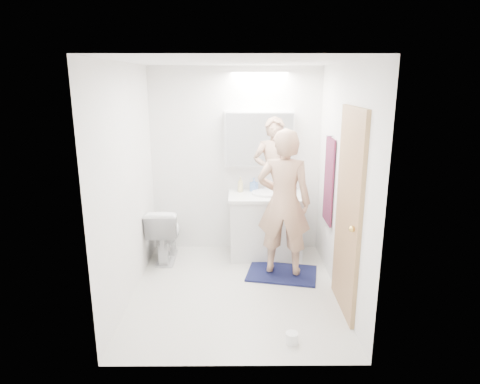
{
  "coord_description": "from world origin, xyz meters",
  "views": [
    {
      "loc": [
        0.02,
        -4.16,
        2.24
      ],
      "look_at": [
        0.05,
        0.25,
        1.05
      ],
      "focal_mm": 31.48,
      "sensor_mm": 36.0,
      "label": 1
    }
  ],
  "objects_px": {
    "person": "(284,203)",
    "vanity_cabinet": "(266,227)",
    "toothbrush_cup": "(286,188)",
    "toilet_paper_roll": "(292,338)",
    "toilet": "(165,233)",
    "soap_bottle_a": "(240,184)",
    "medicine_cabinet": "(259,139)",
    "soap_bottle_b": "(254,185)"
  },
  "relations": [
    {
      "from": "vanity_cabinet",
      "to": "toilet_paper_roll",
      "type": "bearing_deg",
      "value": -86.75
    },
    {
      "from": "medicine_cabinet",
      "to": "soap_bottle_b",
      "type": "relative_size",
      "value": 4.94
    },
    {
      "from": "medicine_cabinet",
      "to": "vanity_cabinet",
      "type": "bearing_deg",
      "value": -67.75
    },
    {
      "from": "toothbrush_cup",
      "to": "soap_bottle_b",
      "type": "bearing_deg",
      "value": 177.25
    },
    {
      "from": "medicine_cabinet",
      "to": "soap_bottle_a",
      "type": "height_order",
      "value": "medicine_cabinet"
    },
    {
      "from": "medicine_cabinet",
      "to": "soap_bottle_a",
      "type": "bearing_deg",
      "value": -165.95
    },
    {
      "from": "vanity_cabinet",
      "to": "medicine_cabinet",
      "type": "distance_m",
      "value": 1.13
    },
    {
      "from": "toilet",
      "to": "soap_bottle_a",
      "type": "xyz_separation_m",
      "value": [
        0.96,
        0.27,
        0.57
      ]
    },
    {
      "from": "toilet",
      "to": "toilet_paper_roll",
      "type": "xyz_separation_m",
      "value": [
        1.39,
        -1.8,
        -0.3
      ]
    },
    {
      "from": "soap_bottle_a",
      "to": "soap_bottle_b",
      "type": "relative_size",
      "value": 1.11
    },
    {
      "from": "toothbrush_cup",
      "to": "toilet_paper_roll",
      "type": "bearing_deg",
      "value": -94.4
    },
    {
      "from": "soap_bottle_a",
      "to": "soap_bottle_b",
      "type": "bearing_deg",
      "value": 9.57
    },
    {
      "from": "soap_bottle_a",
      "to": "toothbrush_cup",
      "type": "relative_size",
      "value": 1.94
    },
    {
      "from": "medicine_cabinet",
      "to": "person",
      "type": "distance_m",
      "value": 1.03
    },
    {
      "from": "vanity_cabinet",
      "to": "soap_bottle_a",
      "type": "height_order",
      "value": "soap_bottle_a"
    },
    {
      "from": "toilet_paper_roll",
      "to": "toothbrush_cup",
      "type": "bearing_deg",
      "value": 85.6
    },
    {
      "from": "medicine_cabinet",
      "to": "soap_bottle_a",
      "type": "relative_size",
      "value": 4.45
    },
    {
      "from": "toilet",
      "to": "soap_bottle_a",
      "type": "distance_m",
      "value": 1.14
    },
    {
      "from": "soap_bottle_a",
      "to": "toilet",
      "type": "bearing_deg",
      "value": -164.53
    },
    {
      "from": "vanity_cabinet",
      "to": "soap_bottle_a",
      "type": "relative_size",
      "value": 4.55
    },
    {
      "from": "vanity_cabinet",
      "to": "toilet",
      "type": "xyz_separation_m",
      "value": [
        -1.28,
        -0.12,
        -0.04
      ]
    },
    {
      "from": "vanity_cabinet",
      "to": "medicine_cabinet",
      "type": "bearing_deg",
      "value": 112.25
    },
    {
      "from": "vanity_cabinet",
      "to": "toothbrush_cup",
      "type": "relative_size",
      "value": 8.84
    },
    {
      "from": "person",
      "to": "vanity_cabinet",
      "type": "bearing_deg",
      "value": -62.57
    },
    {
      "from": "person",
      "to": "soap_bottle_b",
      "type": "bearing_deg",
      "value": -55.96
    },
    {
      "from": "vanity_cabinet",
      "to": "toilet",
      "type": "height_order",
      "value": "vanity_cabinet"
    },
    {
      "from": "person",
      "to": "toilet_paper_roll",
      "type": "bearing_deg",
      "value": 99.59
    },
    {
      "from": "toilet",
      "to": "soap_bottle_b",
      "type": "bearing_deg",
      "value": -165.52
    },
    {
      "from": "toilet",
      "to": "soap_bottle_a",
      "type": "height_order",
      "value": "soap_bottle_a"
    },
    {
      "from": "vanity_cabinet",
      "to": "person",
      "type": "relative_size",
      "value": 0.54
    },
    {
      "from": "vanity_cabinet",
      "to": "toilet",
      "type": "distance_m",
      "value": 1.29
    },
    {
      "from": "medicine_cabinet",
      "to": "toilet_paper_roll",
      "type": "distance_m",
      "value": 2.58
    },
    {
      "from": "toothbrush_cup",
      "to": "medicine_cabinet",
      "type": "bearing_deg",
      "value": 171.97
    },
    {
      "from": "toothbrush_cup",
      "to": "toilet_paper_roll",
      "type": "height_order",
      "value": "toothbrush_cup"
    },
    {
      "from": "soap_bottle_a",
      "to": "toothbrush_cup",
      "type": "height_order",
      "value": "soap_bottle_a"
    },
    {
      "from": "person",
      "to": "toothbrush_cup",
      "type": "height_order",
      "value": "person"
    },
    {
      "from": "vanity_cabinet",
      "to": "toilet_paper_roll",
      "type": "xyz_separation_m",
      "value": [
        0.11,
        -1.92,
        -0.34
      ]
    },
    {
      "from": "medicine_cabinet",
      "to": "toilet_paper_roll",
      "type": "xyz_separation_m",
      "value": [
        0.19,
        -2.13,
        -1.45
      ]
    },
    {
      "from": "medicine_cabinet",
      "to": "toilet_paper_roll",
      "type": "bearing_deg",
      "value": -84.77
    },
    {
      "from": "medicine_cabinet",
      "to": "soap_bottle_b",
      "type": "distance_m",
      "value": 0.59
    },
    {
      "from": "vanity_cabinet",
      "to": "toilet",
      "type": "relative_size",
      "value": 1.29
    },
    {
      "from": "toilet",
      "to": "medicine_cabinet",
      "type": "bearing_deg",
      "value": -164.9
    }
  ]
}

